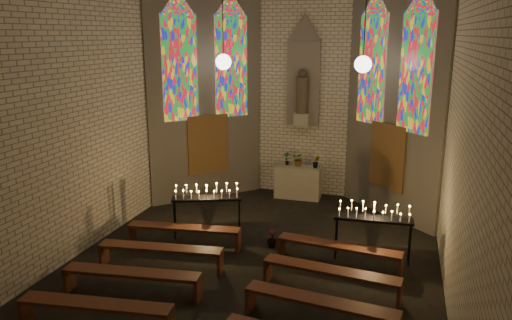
# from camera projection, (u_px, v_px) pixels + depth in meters

# --- Properties ---
(floor) EXTENTS (12.00, 12.00, 0.00)m
(floor) POSITION_uv_depth(u_px,v_px,m) (244.00, 277.00, 10.49)
(floor) COLOR black
(floor) RESTS_ON ground
(room) EXTENTS (8.22, 12.43, 7.00)m
(room) POSITION_uv_depth(u_px,v_px,m) (284.00, 84.00, 12.71)
(room) COLOR beige
(room) RESTS_ON ground
(altar) EXTENTS (1.40, 0.60, 1.00)m
(altar) POSITION_uv_depth(u_px,v_px,m) (298.00, 182.00, 15.43)
(altar) COLOR #B6B194
(altar) RESTS_ON ground
(flower_vase_left) EXTENTS (0.25, 0.21, 0.41)m
(flower_vase_left) POSITION_uv_depth(u_px,v_px,m) (287.00, 158.00, 15.44)
(flower_vase_left) COLOR #4C723F
(flower_vase_left) RESTS_ON altar
(flower_vase_center) EXTENTS (0.46, 0.41, 0.44)m
(flower_vase_center) POSITION_uv_depth(u_px,v_px,m) (299.00, 159.00, 15.30)
(flower_vase_center) COLOR #4C723F
(flower_vase_center) RESTS_ON altar
(flower_vase_right) EXTENTS (0.25, 0.22, 0.39)m
(flower_vase_right) POSITION_uv_depth(u_px,v_px,m) (316.00, 162.00, 15.08)
(flower_vase_right) COLOR #4C723F
(flower_vase_right) RESTS_ON altar
(aisle_flower_pot) EXTENTS (0.32, 0.32, 0.43)m
(aisle_flower_pot) POSITION_uv_depth(u_px,v_px,m) (272.00, 238.00, 11.91)
(aisle_flower_pot) COLOR #4C723F
(aisle_flower_pot) RESTS_ON ground
(votive_stand_left) EXTENTS (1.75, 1.00, 1.26)m
(votive_stand_left) POSITION_uv_depth(u_px,v_px,m) (207.00, 195.00, 12.37)
(votive_stand_left) COLOR black
(votive_stand_left) RESTS_ON ground
(votive_stand_right) EXTENTS (1.73, 0.49, 1.26)m
(votive_stand_right) POSITION_uv_depth(u_px,v_px,m) (374.00, 215.00, 11.02)
(votive_stand_right) COLOR black
(votive_stand_right) RESTS_ON ground
(pew_left_0) EXTENTS (2.74, 0.70, 0.52)m
(pew_left_0) POSITION_uv_depth(u_px,v_px,m) (184.00, 230.00, 11.86)
(pew_left_0) COLOR #502616
(pew_left_0) RESTS_ON ground
(pew_right_0) EXTENTS (2.74, 0.70, 0.52)m
(pew_right_0) POSITION_uv_depth(u_px,v_px,m) (339.00, 249.00, 10.85)
(pew_right_0) COLOR #502616
(pew_right_0) RESTS_ON ground
(pew_left_1) EXTENTS (2.74, 0.70, 0.52)m
(pew_left_1) POSITION_uv_depth(u_px,v_px,m) (161.00, 251.00, 10.75)
(pew_left_1) COLOR #502616
(pew_left_1) RESTS_ON ground
(pew_right_1) EXTENTS (2.74, 0.70, 0.52)m
(pew_right_1) POSITION_uv_depth(u_px,v_px,m) (331.00, 273.00, 9.73)
(pew_right_1) COLOR #502616
(pew_right_1) RESTS_ON ground
(pew_left_2) EXTENTS (2.74, 0.70, 0.52)m
(pew_left_2) POSITION_uv_depth(u_px,v_px,m) (132.00, 276.00, 9.64)
(pew_left_2) COLOR #502616
(pew_left_2) RESTS_ON ground
(pew_right_2) EXTENTS (2.74, 0.70, 0.52)m
(pew_right_2) POSITION_uv_depth(u_px,v_px,m) (321.00, 304.00, 8.62)
(pew_right_2) COLOR #502616
(pew_right_2) RESTS_ON ground
(pew_left_3) EXTENTS (2.74, 0.70, 0.52)m
(pew_left_3) POSITION_uv_depth(u_px,v_px,m) (96.00, 307.00, 8.52)
(pew_left_3) COLOR #502616
(pew_left_3) RESTS_ON ground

